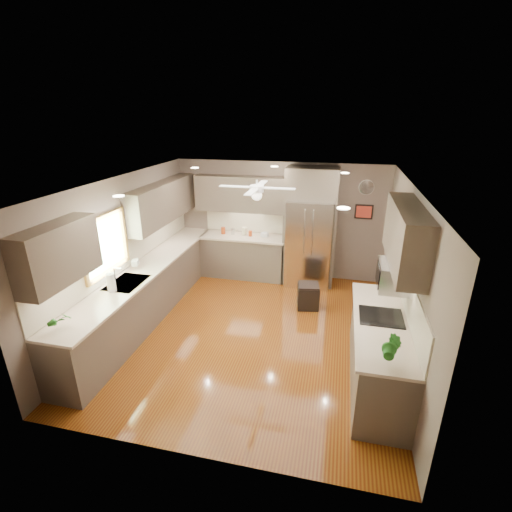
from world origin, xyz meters
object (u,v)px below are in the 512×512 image
at_px(canister_c, 244,231).
at_px(potted_plant_right, 392,348).
at_px(canister_a, 223,230).
at_px(canister_b, 233,231).
at_px(paper_towel, 111,283).
at_px(bowl, 264,236).
at_px(potted_plant_left, 60,320).
at_px(stool, 308,296).
at_px(refrigerator, 310,230).
at_px(canister_d, 250,233).
at_px(microwave, 395,276).
at_px(soap_bottle, 136,262).

bearing_deg(canister_c, potted_plant_right, -55.87).
xyz_separation_m(canister_a, canister_b, (0.21, 0.01, -0.01)).
bearing_deg(canister_c, paper_towel, -112.05).
bearing_deg(bowl, potted_plant_left, -112.32).
bearing_deg(bowl, stool, -47.14).
bearing_deg(canister_a, paper_towel, -104.31).
bearing_deg(potted_plant_right, refrigerator, 107.84).
bearing_deg(canister_a, potted_plant_left, -100.48).
bearing_deg(canister_b, stool, -33.41).
distance_m(canister_b, refrigerator, 1.69).
height_order(bowl, paper_towel, paper_towel).
distance_m(bowl, paper_towel, 3.49).
xyz_separation_m(canister_c, refrigerator, (1.43, -0.10, 0.16)).
bearing_deg(stool, canister_c, 141.91).
xyz_separation_m(canister_b, stool, (1.80, -1.19, -0.77)).
relative_size(canister_a, potted_plant_left, 0.51).
height_order(canister_d, potted_plant_left, potted_plant_left).
bearing_deg(canister_a, bowl, -0.27).
distance_m(canister_c, potted_plant_right, 4.73).
xyz_separation_m(canister_b, bowl, (0.72, -0.02, -0.05)).
xyz_separation_m(canister_b, canister_d, (0.40, -0.03, -0.01)).
distance_m(canister_b, canister_c, 0.26).
bearing_deg(potted_plant_left, stool, 46.78).
distance_m(bowl, refrigerator, 0.99).
bearing_deg(potted_plant_right, canister_c, 124.13).
distance_m(canister_a, microwave, 4.28).
height_order(potted_plant_left, paper_towel, paper_towel).
height_order(canister_b, canister_c, canister_c).
xyz_separation_m(microwave, paper_towel, (-4.00, -0.27, -0.40)).
relative_size(soap_bottle, potted_plant_right, 0.59).
xyz_separation_m(canister_a, canister_c, (0.47, 0.04, 0.01)).
relative_size(canister_d, potted_plant_right, 0.33).
height_order(potted_plant_left, microwave, microwave).
relative_size(canister_b, potted_plant_left, 0.46).
bearing_deg(microwave, canister_b, 137.20).
height_order(refrigerator, paper_towel, refrigerator).
xyz_separation_m(refrigerator, paper_towel, (-2.67, -2.98, -0.11)).
relative_size(bowl, refrigerator, 0.08).
bearing_deg(soap_bottle, potted_plant_left, -86.57).
relative_size(soap_bottle, paper_towel, 0.67).
relative_size(canister_b, bowl, 0.71).
relative_size(potted_plant_left, bowl, 1.54).
relative_size(canister_b, stool, 0.29).
bearing_deg(bowl, refrigerator, -3.52).
height_order(canister_a, stool, canister_a).
relative_size(microwave, stool, 1.18).
height_order(canister_d, bowl, canister_d).
bearing_deg(potted_plant_left, refrigerator, 56.82).
relative_size(canister_a, potted_plant_right, 0.41).
relative_size(canister_a, microwave, 0.27).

